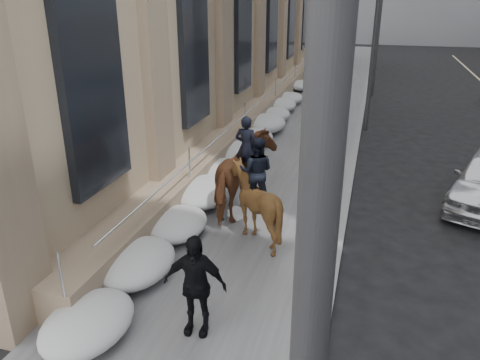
# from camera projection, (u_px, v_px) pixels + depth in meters

# --- Properties ---
(ground) EXTENTS (140.00, 140.00, 0.00)m
(ground) POSITION_uv_depth(u_px,v_px,m) (201.00, 291.00, 9.91)
(ground) COLOR black
(ground) RESTS_ON ground
(sidewalk) EXTENTS (5.00, 80.00, 0.12)m
(sidewalk) POSITION_uv_depth(u_px,v_px,m) (288.00, 149.00, 18.81)
(sidewalk) COLOR #4A4A4C
(sidewalk) RESTS_ON ground
(curb) EXTENTS (0.24, 80.00, 0.12)m
(curb) POSITION_uv_depth(u_px,v_px,m) (354.00, 154.00, 18.15)
(curb) COLOR slate
(curb) RESTS_ON ground
(streetlight_near) EXTENTS (1.71, 0.24, 8.00)m
(streetlight_near) POSITION_uv_depth(u_px,v_px,m) (277.00, 296.00, 2.15)
(streetlight_near) COLOR #2D2D30
(streetlight_near) RESTS_ON ground
(streetlight_mid) EXTENTS (1.71, 0.24, 8.00)m
(streetlight_mid) POSITION_uv_depth(u_px,v_px,m) (372.00, 26.00, 20.01)
(streetlight_mid) COLOR #2D2D30
(streetlight_mid) RESTS_ON ground
(streetlight_far) EXTENTS (1.71, 0.24, 8.00)m
(streetlight_far) POSITION_uv_depth(u_px,v_px,m) (377.00, 10.00, 37.87)
(streetlight_far) COLOR #2D2D30
(streetlight_far) RESTS_ON ground
(traffic_signal) EXTENTS (4.10, 0.22, 6.00)m
(traffic_signal) POSITION_uv_depth(u_px,v_px,m) (362.00, 27.00, 27.54)
(traffic_signal) COLOR #2D2D30
(traffic_signal) RESTS_ON ground
(snow_bank) EXTENTS (1.70, 18.10, 0.76)m
(snow_bank) POSITION_uv_depth(u_px,v_px,m) (241.00, 150.00, 17.33)
(snow_bank) COLOR #B9BCC0
(snow_bank) RESTS_ON sidewalk
(mounted_horse_left) EXTENTS (1.35, 2.68, 2.76)m
(mounted_horse_left) POSITION_uv_depth(u_px,v_px,m) (244.00, 175.00, 12.76)
(mounted_horse_left) COLOR #442514
(mounted_horse_left) RESTS_ON sidewalk
(mounted_horse_right) EXTENTS (1.70, 1.87, 2.62)m
(mounted_horse_right) POSITION_uv_depth(u_px,v_px,m) (255.00, 199.00, 11.43)
(mounted_horse_right) COLOR #3F2812
(mounted_horse_right) RESTS_ON sidewalk
(pedestrian) EXTENTS (1.18, 0.57, 1.95)m
(pedestrian) POSITION_uv_depth(u_px,v_px,m) (195.00, 285.00, 8.24)
(pedestrian) COLOR black
(pedestrian) RESTS_ON sidewalk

